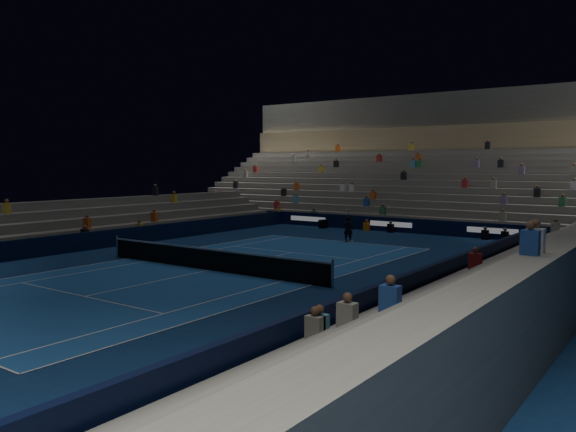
% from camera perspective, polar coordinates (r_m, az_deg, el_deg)
% --- Properties ---
extents(ground, '(90.00, 90.00, 0.00)m').
position_cam_1_polar(ground, '(25.99, -7.78, -5.34)').
color(ground, navy).
rests_on(ground, ground).
extents(court_surface, '(10.97, 23.77, 0.01)m').
position_cam_1_polar(court_surface, '(25.99, -7.78, -5.33)').
color(court_surface, '#1C509A').
rests_on(court_surface, ground).
extents(sponsor_barrier_far, '(44.00, 0.25, 1.00)m').
position_cam_1_polar(sponsor_barrier_far, '(41.21, 10.21, -0.85)').
color(sponsor_barrier_far, black).
rests_on(sponsor_barrier_far, ground).
extents(sponsor_barrier_east, '(0.25, 37.00, 1.00)m').
position_cam_1_polar(sponsor_barrier_east, '(20.56, 12.35, -6.74)').
color(sponsor_barrier_east, black).
rests_on(sponsor_barrier_east, ground).
extents(sponsor_barrier_west, '(0.25, 37.00, 1.00)m').
position_cam_1_polar(sponsor_barrier_west, '(33.27, -20.01, -2.45)').
color(sponsor_barrier_west, black).
rests_on(sponsor_barrier_west, ground).
extents(grandstand_main, '(44.00, 15.20, 11.20)m').
position_cam_1_polar(grandstand_main, '(49.67, 14.95, 3.37)').
color(grandstand_main, slate).
rests_on(grandstand_main, ground).
extents(grandstand_east, '(5.00, 37.00, 2.50)m').
position_cam_1_polar(grandstand_east, '(19.40, 21.87, -6.43)').
color(grandstand_east, slate).
rests_on(grandstand_east, ground).
extents(grandstand_west, '(5.00, 37.00, 2.50)m').
position_cam_1_polar(grandstand_west, '(36.13, -23.13, -1.32)').
color(grandstand_west, '#64635F').
rests_on(grandstand_west, ground).
extents(tennis_net, '(12.90, 0.10, 1.10)m').
position_cam_1_polar(tennis_net, '(25.90, -7.80, -4.24)').
color(tennis_net, '#B2B2B7').
rests_on(tennis_net, ground).
extents(tennis_player, '(0.66, 0.51, 1.63)m').
position_cam_1_polar(tennis_player, '(35.11, 5.96, -1.28)').
color(tennis_player, black).
rests_on(tennis_player, ground).
extents(broadcast_camera, '(0.52, 0.96, 0.63)m').
position_cam_1_polar(broadcast_camera, '(42.91, 3.48, -0.78)').
color(broadcast_camera, black).
rests_on(broadcast_camera, ground).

